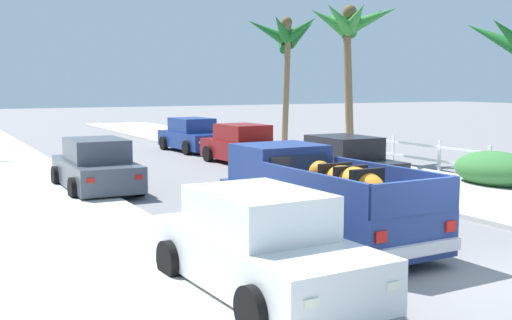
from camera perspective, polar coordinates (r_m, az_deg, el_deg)
name	(u,v)px	position (r m, az deg, el deg)	size (l,w,h in m)	color
ground_plane	(491,284)	(10.69, 20.28, -10.35)	(160.00, 160.00, 0.00)	slate
sidewalk_left	(11,193)	(19.13, -21.11, -2.75)	(4.83, 60.00, 0.12)	beige
sidewalk_right	(339,168)	(23.19, 7.46, -0.75)	(4.83, 60.00, 0.12)	beige
curb_left	(48,190)	(19.27, -18.10, -2.59)	(0.16, 60.00, 0.10)	silver
curb_right	(315,170)	(22.62, 5.35, -0.94)	(0.16, 60.00, 0.10)	silver
pickup_truck	(318,200)	(12.59, 5.56, -3.59)	(2.35, 5.27, 1.80)	navy
car_left_near	(192,136)	(29.62, -5.71, 2.17)	(2.21, 4.34, 1.54)	navy
car_right_near	(342,163)	(19.38, 7.71, -0.28)	(2.05, 4.27, 1.54)	black
car_left_mid	(96,167)	(18.90, -14.13, -0.61)	(2.06, 4.27, 1.54)	#474C56
car_right_mid	(243,146)	(24.79, -1.14, 1.31)	(2.17, 4.32, 1.54)	maroon
car_left_far	(261,246)	(9.42, 0.42, -7.73)	(2.18, 4.33, 1.54)	silver
palm_tree_left_fore	(351,28)	(25.62, 8.47, 11.63)	(3.43, 3.31, 6.25)	brown
palm_tree_right_fore	(286,38)	(30.72, 2.68, 10.84)	(3.66, 3.79, 6.36)	brown
hedge_bush	(495,169)	(20.32, 20.64, -0.80)	(1.80, 2.80, 1.10)	#387538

